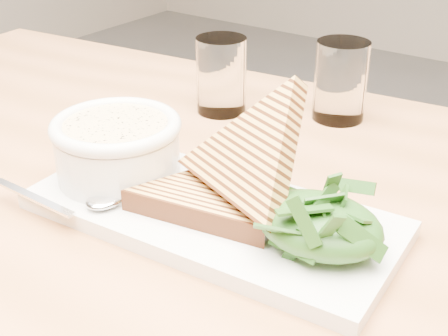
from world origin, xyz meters
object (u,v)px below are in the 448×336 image
Objects in this scene: table_top at (133,190)px; glass_far at (341,81)px; soup_bowl at (118,154)px; glass_near at (221,75)px; platter at (212,214)px.

glass_far is (0.11, 0.28, 0.07)m from table_top.
glass_near is (-0.04, 0.24, 0.01)m from soup_bowl.
platter is 0.12m from soup_bowl.
glass_far is at bearing 71.98° from soup_bowl.
glass_near is (-0.03, 0.21, 0.07)m from table_top.
platter is 0.30m from glass_far.
glass_far is (-0.02, 0.30, 0.04)m from platter.
glass_near is at bearing 97.52° from table_top.
soup_bowl is at bearing -177.41° from platter.
glass_far is (0.10, 0.31, 0.01)m from soup_bowl.
table_top is at bearing 168.80° from platter.
platter is at bearing -56.01° from glass_near.
table_top is 0.22m from glass_near.
glass_near is 0.16m from glass_far.
soup_bowl is 0.32m from glass_far.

